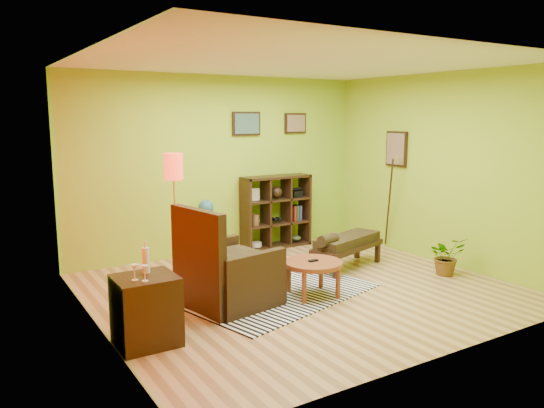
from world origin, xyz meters
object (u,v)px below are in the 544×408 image
side_cabinet (146,310)px  cube_shelf (277,212)px  coffee_table (313,266)px  potted_plant (446,260)px  bench (346,243)px  armchair (225,275)px  floor_lamp (174,178)px  globe_table (206,214)px

side_cabinet → cube_shelf: size_ratio=0.82×
coffee_table → potted_plant: bearing=-6.8°
bench → potted_plant: bench is taller
armchair → side_cabinet: armchair is taller
floor_lamp → cube_shelf: size_ratio=1.42×
globe_table → cube_shelf: size_ratio=0.76×
coffee_table → cube_shelf: bearing=67.9°
side_cabinet → bench: (3.28, 1.00, 0.03)m
coffee_table → cube_shelf: cube_shelf is taller
side_cabinet → floor_lamp: floor_lamp is taller
globe_table → cube_shelf: (1.29, 0.01, -0.09)m
floor_lamp → globe_table: 1.36m
cube_shelf → potted_plant: size_ratio=2.24×
armchair → bench: 2.20m
globe_table → potted_plant: 3.57m
floor_lamp → coffee_table: bearing=-51.4°
globe_table → potted_plant: size_ratio=1.70×
side_cabinet → bench: bearing=16.9°
coffee_table → armchair: armchair is taller
armchair → cube_shelf: size_ratio=0.98×
armchair → bench: (2.15, 0.43, 0.02)m
side_cabinet → bench: 3.43m
coffee_table → bench: size_ratio=0.53×
globe_table → armchair: bearing=-109.0°
coffee_table → globe_table: bearing=98.6°
floor_lamp → cube_shelf: floor_lamp is taller
potted_plant → side_cabinet: bearing=-179.6°
floor_lamp → potted_plant: bearing=-27.8°
side_cabinet → cube_shelf: cube_shelf is taller
armchair → potted_plant: 3.19m
globe_table → potted_plant: bearing=-46.4°
globe_table → bench: (1.46, -1.59, -0.32)m
side_cabinet → cube_shelf: (3.11, 2.60, 0.26)m
coffee_table → side_cabinet: side_cabinet is taller
side_cabinet → floor_lamp: 2.26m
floor_lamp → globe_table: floor_lamp is taller
armchair → bench: size_ratio=0.88×
armchair → floor_lamp: size_ratio=0.69×
coffee_table → globe_table: globe_table is taller
cube_shelf → potted_plant: (1.15, -2.57, -0.39)m
armchair → cube_shelf: 2.85m
floor_lamp → potted_plant: 3.87m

